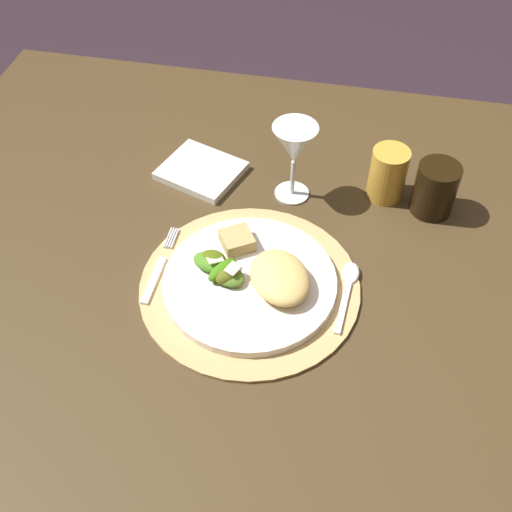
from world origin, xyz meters
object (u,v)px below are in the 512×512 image
at_px(spoon, 348,286).
at_px(wine_glass, 294,147).
at_px(napkin, 201,171).
at_px(amber_tumbler, 388,174).
at_px(fork, 159,268).
at_px(dinner_plate, 250,282).
at_px(dining_table, 267,311).
at_px(dark_tumbler, 435,189).

bearing_deg(spoon, wine_glass, 121.32).
height_order(napkin, wine_glass, wine_glass).
bearing_deg(napkin, amber_tumbler, 1.84).
bearing_deg(napkin, fork, -91.20).
bearing_deg(dinner_plate, dining_table, 71.01).
height_order(napkin, amber_tumbler, amber_tumbler).
relative_size(amber_tumbler, dark_tumbler, 1.02).
bearing_deg(spoon, dark_tumbler, 59.70).
height_order(wine_glass, dark_tumbler, wine_glass).
distance_m(dining_table, wine_glass, 0.29).
xyz_separation_m(spoon, wine_glass, (-0.12, 0.20, 0.10)).
xyz_separation_m(dining_table, wine_glass, (0.01, 0.17, 0.24)).
distance_m(spoon, amber_tumbler, 0.24).
relative_size(wine_glass, amber_tumbler, 1.52).
height_order(dinner_plate, dark_tumbler, dark_tumbler).
height_order(napkin, dark_tumbler, dark_tumbler).
bearing_deg(dinner_plate, fork, 178.93).
bearing_deg(amber_tumbler, napkin, -178.16).
height_order(spoon, napkin, napkin).
distance_m(fork, amber_tumbler, 0.43).
bearing_deg(dark_tumbler, napkin, 178.46).
bearing_deg(fork, dark_tumbler, 29.01).
distance_m(dining_table, dark_tumbler, 0.36).
bearing_deg(dining_table, wine_glass, 86.42).
height_order(amber_tumbler, dark_tumbler, amber_tumbler).
bearing_deg(dark_tumbler, spoon, -120.30).
xyz_separation_m(dinner_plate, napkin, (-0.15, 0.25, -0.01)).
bearing_deg(fork, dinner_plate, -1.07).
distance_m(spoon, dark_tumbler, 0.25).
relative_size(spoon, dark_tumbler, 1.48).
distance_m(napkin, wine_glass, 0.20).
height_order(wine_glass, amber_tumbler, wine_glass).
relative_size(dining_table, dark_tumbler, 14.40).
xyz_separation_m(napkin, wine_glass, (0.17, -0.02, 0.10)).
height_order(dining_table, amber_tumbler, amber_tumbler).
distance_m(napkin, dark_tumbler, 0.42).
relative_size(wine_glass, dark_tumbler, 1.56).
relative_size(fork, amber_tumbler, 1.69).
relative_size(fork, napkin, 1.19).
bearing_deg(amber_tumbler, wine_glass, -168.75).
relative_size(dining_table, fork, 8.30).
distance_m(dinner_plate, dark_tumbler, 0.37).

